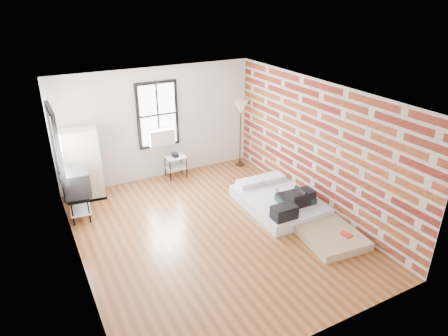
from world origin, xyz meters
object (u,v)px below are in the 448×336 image
wardrobe (82,165)px  side_table (176,161)px  tv_stand (77,184)px  mattress_main (279,201)px  floor_lamp (241,110)px  mattress_bare (313,219)px

wardrobe → side_table: size_ratio=2.51×
wardrobe → tv_stand: (-0.27, -0.80, -0.06)m
wardrobe → tv_stand: bearing=-101.4°
mattress_main → side_table: side_table is taller
floor_lamp → mattress_bare: bearing=-93.5°
side_table → floor_lamp: size_ratio=0.37×
side_table → tv_stand: size_ratio=0.62×
side_table → tv_stand: bearing=-160.9°
wardrobe → side_table: wardrobe is taller
mattress_bare → side_table: bearing=121.3°
side_table → tv_stand: tv_stand is taller
mattress_bare → wardrobe: bearing=144.9°
side_table → floor_lamp: floor_lamp is taller
tv_stand → mattress_main: bearing=-16.0°
wardrobe → tv_stand: 0.85m
mattress_main → wardrobe: (-3.69, 2.48, 0.66)m
wardrobe → floor_lamp: floor_lamp is taller
tv_stand → wardrobe: bearing=78.5°
tv_stand → floor_lamp: bearing=17.0°
wardrobe → tv_stand: size_ratio=1.56×
floor_lamp → tv_stand: 4.50m
side_table → mattress_bare: bearing=-64.6°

